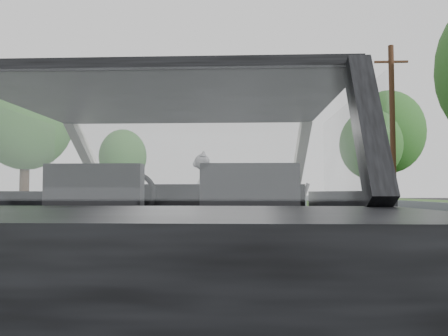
# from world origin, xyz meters

# --- Properties ---
(subject_car) EXTENTS (1.80, 4.00, 1.45)m
(subject_car) POSITION_xyz_m (0.00, 0.00, 0.72)
(subject_car) COLOR black
(subject_car) RESTS_ON ground
(dashboard) EXTENTS (1.58, 0.45, 0.30)m
(dashboard) POSITION_xyz_m (0.00, 0.62, 0.85)
(dashboard) COLOR black
(dashboard) RESTS_ON subject_car
(driver_seat) EXTENTS (0.50, 0.72, 0.42)m
(driver_seat) POSITION_xyz_m (-0.40, -0.29, 0.88)
(driver_seat) COLOR black
(driver_seat) RESTS_ON subject_car
(passenger_seat) EXTENTS (0.50, 0.72, 0.42)m
(passenger_seat) POSITION_xyz_m (0.40, -0.29, 0.88)
(passenger_seat) COLOR black
(passenger_seat) RESTS_ON subject_car
(steering_wheel) EXTENTS (0.36, 0.36, 0.04)m
(steering_wheel) POSITION_xyz_m (-0.40, 0.33, 0.92)
(steering_wheel) COLOR black
(steering_wheel) RESTS_ON dashboard
(cat) EXTENTS (0.56, 0.18, 0.25)m
(cat) POSITION_xyz_m (0.31, 0.61, 1.08)
(cat) COLOR gray
(cat) RESTS_ON dashboard
(guardrail) EXTENTS (0.05, 90.00, 0.32)m
(guardrail) POSITION_xyz_m (4.30, 10.00, 0.58)
(guardrail) COLOR slate
(guardrail) RESTS_ON ground
(other_car) EXTENTS (2.35, 5.13, 1.64)m
(other_car) POSITION_xyz_m (-0.84, 17.98, 0.82)
(other_car) COLOR silver
(other_car) RESTS_ON ground
(highway_sign) EXTENTS (0.22, 1.06, 2.63)m
(highway_sign) POSITION_xyz_m (7.28, 20.36, 1.31)
(highway_sign) COLOR #0C511A
(highway_sign) RESTS_ON ground
(utility_pole) EXTENTS (0.35, 0.35, 8.13)m
(utility_pole) POSITION_xyz_m (7.62, 18.76, 4.07)
(utility_pole) COLOR #2F2014
(utility_pole) RESTS_ON ground
(tree_2) EXTENTS (5.30, 5.30, 6.95)m
(tree_2) POSITION_xyz_m (9.91, 30.31, 3.48)
(tree_2) COLOR #2A5720
(tree_2) RESTS_ON ground
(tree_3) EXTENTS (7.75, 7.75, 9.41)m
(tree_3) POSITION_xyz_m (12.80, 35.27, 4.70)
(tree_3) COLOR #2A5720
(tree_3) RESTS_ON ground
(tree_5) EXTENTS (6.42, 6.42, 8.19)m
(tree_5) POSITION_xyz_m (-12.15, 21.78, 4.10)
(tree_5) COLOR #2A5720
(tree_5) RESTS_ON ground
(tree_6) EXTENTS (5.48, 5.48, 6.31)m
(tree_6) POSITION_xyz_m (-10.29, 35.42, 3.16)
(tree_6) COLOR #2A5720
(tree_6) RESTS_ON ground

